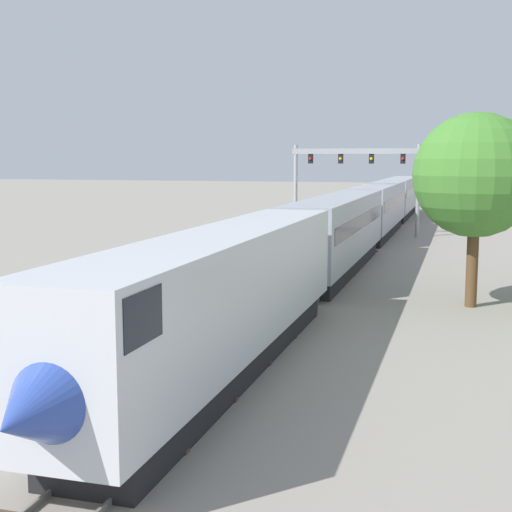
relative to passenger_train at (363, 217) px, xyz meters
The scene contains 6 objects.
ground_plane 39.14m from the passenger_train, 92.94° to the right, with size 400.00×400.00×0.00m, color gray.
track_main 21.15m from the passenger_train, 90.00° to the left, with size 2.60×200.00×0.16m.
track_near 6.14m from the passenger_train, 169.72° to the left, with size 2.60×160.00×0.16m.
passenger_train is the anchor object (origin of this frame).
signal_gantry 11.67m from the passenger_train, 101.69° to the left, with size 12.10×0.49×8.46m.
trackside_tree_mid 22.42m from the passenger_train, 68.53° to the right, with size 5.99×5.99×9.40m.
Camera 1 is at (9.61, -17.77, 7.22)m, focal length 50.60 mm.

